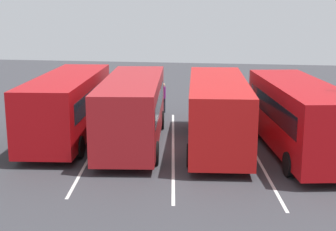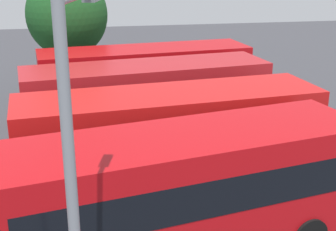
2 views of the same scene
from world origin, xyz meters
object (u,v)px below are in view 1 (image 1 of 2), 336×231
Objects in this scene: bus_center_left at (218,110)px; bus_center_right at (133,108)px; bus_far_left at (298,115)px; pedestrian at (163,95)px; bus_far_right at (68,104)px.

bus_center_right is (-0.17, 3.90, 0.00)m from bus_center_left.
bus_far_left is 5.28× the size of pedestrian.
bus_far_right is (0.70, 10.70, 0.00)m from bus_far_left.
bus_far_right reaches higher than pedestrian.
bus_far_left reaches higher than pedestrian.
bus_center_left is at bearing 71.22° from bus_far_left.
bus_center_right is (0.31, 7.42, 0.00)m from bus_far_left.
bus_center_left reaches higher than pedestrian.
bus_center_right is at bearing -18.52° from pedestrian.
pedestrian is at bearing -9.26° from bus_center_right.
bus_far_left is at bearing -99.84° from bus_far_right.
bus_far_left and bus_center_right have the same top height.
bus_far_left is at bearing 27.98° from pedestrian.
bus_far_left is at bearing -103.34° from bus_center_left.
bus_center_right and bus_far_right have the same top height.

